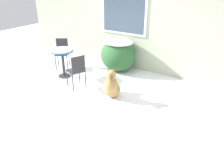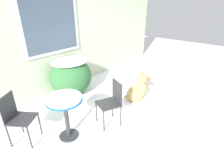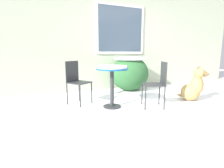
# 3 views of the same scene
# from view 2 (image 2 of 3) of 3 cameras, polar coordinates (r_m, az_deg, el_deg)

# --- Properties ---
(ground_plane) EXTENTS (16.00, 16.00, 0.00)m
(ground_plane) POSITION_cam_2_polar(r_m,az_deg,el_deg) (3.67, 7.32, -10.39)
(ground_plane) COLOR white
(house_wall) EXTENTS (8.00, 0.10, 3.30)m
(house_wall) POSITION_cam_2_polar(r_m,az_deg,el_deg) (4.54, -16.65, 18.36)
(house_wall) COLOR #B2BC9E
(house_wall) RESTS_ON ground_plane
(shrub_left) EXTENTS (1.04, 0.91, 0.92)m
(shrub_left) POSITION_cam_2_polar(r_m,az_deg,el_deg) (4.37, -13.20, 2.67)
(shrub_left) COLOR #2D6033
(shrub_left) RESTS_ON ground_plane
(patio_table) EXTENTS (0.58, 0.58, 0.79)m
(patio_table) POSITION_cam_2_polar(r_m,az_deg,el_deg) (2.91, -15.13, -6.74)
(patio_table) COLOR #2D2D30
(patio_table) RESTS_ON ground_plane
(patio_chair_near_table) EXTENTS (0.53, 0.53, 0.86)m
(patio_chair_near_table) POSITION_cam_2_polar(r_m,az_deg,el_deg) (3.20, -28.50, -9.31)
(patio_chair_near_table) COLOR #2D2D30
(patio_chair_near_table) RESTS_ON ground_plane
(patio_chair_far_side) EXTENTS (0.50, 0.50, 0.86)m
(patio_chair_far_side) POSITION_cam_2_polar(r_m,az_deg,el_deg) (3.22, -0.15, -5.57)
(patio_chair_far_side) COLOR #2D2D30
(patio_chair_far_side) RESTS_ON ground_plane
(dog) EXTENTS (0.52, 0.61, 0.74)m
(dog) POSITION_cam_2_polar(r_m,az_deg,el_deg) (4.04, 8.45, -2.09)
(dog) COLOR tan
(dog) RESTS_ON ground_plane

